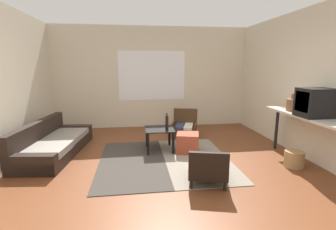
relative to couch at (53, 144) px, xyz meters
The scene contains 14 objects.
ground_plane 2.32m from the couch, 26.96° to the right, with size 7.80×7.80×0.00m, color brown.
far_wall_with_window 3.10m from the couch, 44.32° to the left, with size 5.60×0.13×2.70m.
side_wall_right 4.92m from the couch, ahead, with size 0.12×6.60×2.70m, color beige.
area_rug 2.19m from the couch, 16.51° to the right, with size 2.31×2.26×0.01m.
couch is the anchor object (origin of this frame).
coffee_table 2.06m from the couch, ahead, with size 0.56×0.60×0.45m.
armchair_by_window 2.97m from the couch, 19.95° to the left, with size 0.74×0.75×0.62m.
armchair_striped_foreground 3.04m from the couch, 31.45° to the right, with size 0.67×0.71×0.54m.
ottoman_orange 2.60m from the couch, ahead, with size 0.42×0.42×0.38m, color #993D28.
console_shelf 4.60m from the couch, 14.76° to the right, with size 0.45×1.87×0.88m.
crt_television 4.68m from the couch, 16.18° to the right, with size 0.49×0.41×0.46m.
clay_vase 4.55m from the couch, ahead, with size 0.25×0.25×0.31m.
glass_bottle 2.23m from the couch, ahead, with size 0.06×0.06×0.31m.
wicker_basket 4.38m from the couch, 15.76° to the right, with size 0.32×0.32×0.27m, color #9E7A4C.
Camera 1 is at (-0.48, -3.72, 1.68)m, focal length 26.29 mm.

